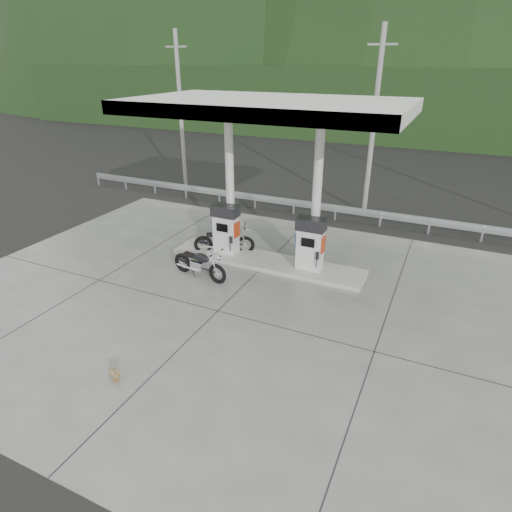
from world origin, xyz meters
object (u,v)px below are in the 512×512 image
at_px(gas_pump_left, 226,229).
at_px(gas_pump_right, 310,244).
at_px(motorcycle_left, 224,241).
at_px(motorcycle_right, 199,264).
at_px(duck, 114,374).

relative_size(gas_pump_left, gas_pump_right, 1.00).
height_order(gas_pump_left, gas_pump_right, same).
bearing_deg(motorcycle_left, gas_pump_right, -26.07).
relative_size(gas_pump_right, motorcycle_left, 0.85).
height_order(motorcycle_right, duck, motorcycle_right).
bearing_deg(gas_pump_left, motorcycle_left, 141.07).
xyz_separation_m(motorcycle_left, motorcycle_right, (0.18, -2.03, -0.02)).
distance_m(gas_pump_left, duck, 7.15).
distance_m(motorcycle_right, duck, 5.23).
xyz_separation_m(gas_pump_left, motorcycle_left, (-0.17, 0.13, -0.55)).
xyz_separation_m(gas_pump_left, motorcycle_right, (0.01, -1.89, -0.57)).
relative_size(gas_pump_left, duck, 3.93).
bearing_deg(gas_pump_right, duck, -108.02).
bearing_deg(motorcycle_right, motorcycle_left, 103.85).
bearing_deg(motorcycle_left, motorcycle_right, -108.69).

